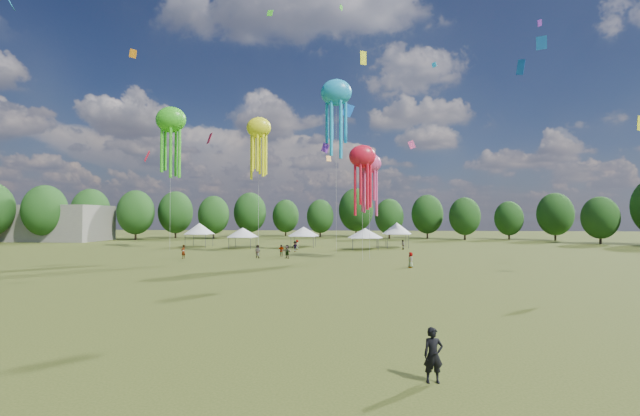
{
  "coord_description": "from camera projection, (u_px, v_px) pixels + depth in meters",
  "views": [
    {
      "loc": [
        5.18,
        -15.04,
        5.31
      ],
      "look_at": [
        2.48,
        15.0,
        6.0
      ],
      "focal_mm": 23.09,
      "sensor_mm": 36.0,
      "label": 1
    }
  ],
  "objects": [
    {
      "name": "spectators_far",
      "position": [
        310.0,
        249.0,
        57.61
      ],
      "size": [
        30.49,
        25.24,
        1.75
      ],
      "color": "gray",
      "rests_on": "ground"
    },
    {
      "name": "spectator_near",
      "position": [
        258.0,
        252.0,
        53.49
      ],
      "size": [
        1.03,
        0.95,
        1.71
      ],
      "primitive_type": "imported",
      "rotation": [
        0.0,
        0.0,
        2.67
      ],
      "color": "gray",
      "rests_on": "ground"
    },
    {
      "name": "hangar",
      "position": [
        17.0,
        223.0,
        93.56
      ],
      "size": [
        40.0,
        12.0,
        8.0
      ],
      "primitive_type": "cube",
      "color": "gray",
      "rests_on": "ground"
    },
    {
      "name": "ground",
      "position": [
        218.0,
        360.0,
        15.32
      ],
      "size": [
        300.0,
        300.0,
        0.0
      ],
      "primitive_type": "plane",
      "color": "#384416",
      "rests_on": "ground"
    },
    {
      "name": "treeline",
      "position": [
        309.0,
        211.0,
        78.06
      ],
      "size": [
        201.57,
        95.24,
        13.43
      ],
      "color": "#38281C",
      "rests_on": "ground"
    },
    {
      "name": "small_kites",
      "position": [
        309.0,
        36.0,
        56.42
      ],
      "size": [
        73.25,
        58.05,
        43.82
      ],
      "color": "#FEFF1A",
      "rests_on": "ground"
    },
    {
      "name": "observer_main",
      "position": [
        433.0,
        355.0,
        13.23
      ],
      "size": [
        0.69,
        0.5,
        1.75
      ],
      "primitive_type": "imported",
      "rotation": [
        0.0,
        0.0,
        0.13
      ],
      "color": "black",
      "rests_on": "ground"
    },
    {
      "name": "festival_tents",
      "position": [
        302.0,
        231.0,
        71.39
      ],
      "size": [
        40.19,
        10.04,
        4.42
      ],
      "color": "#47474C",
      "rests_on": "ground"
    },
    {
      "name": "show_kites",
      "position": [
        263.0,
        133.0,
        61.57
      ],
      "size": [
        36.09,
        16.79,
        26.05
      ],
      "color": "#FEFF1A",
      "rests_on": "ground"
    }
  ]
}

